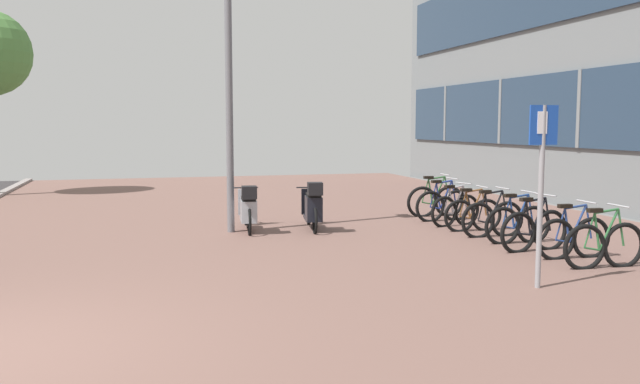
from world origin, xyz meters
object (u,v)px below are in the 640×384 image
bicycle_rack_01 (574,238)px  bicycle_rack_07 (443,205)px  bicycle_rack_02 (534,230)px  bicycle_rack_06 (455,210)px  bicycle_rack_08 (436,201)px  scooter_near (313,207)px  lamp_post (229,68)px  bicycle_rack_05 (473,215)px  bicycle_rack_04 (493,219)px  parking_sign (541,175)px  scooter_mid (248,209)px  bicycle_rack_03 (518,224)px  bicycle_rack_00 (604,245)px

bicycle_rack_01 → bicycle_rack_07: 4.23m
bicycle_rack_01 → bicycle_rack_02: size_ratio=0.95×
bicycle_rack_06 → bicycle_rack_08: bearing=81.0°
bicycle_rack_02 → scooter_near: bearing=134.8°
lamp_post → bicycle_rack_07: bearing=3.1°
bicycle_rack_05 → bicycle_rack_07: (0.04, 1.41, 0.02)m
bicycle_rack_01 → bicycle_rack_04: bearing=95.3°
bicycle_rack_06 → scooter_near: size_ratio=0.72×
bicycle_rack_02 → scooter_near: size_ratio=0.79×
bicycle_rack_02 → lamp_post: size_ratio=0.24×
bicycle_rack_05 → parking_sign: (-1.40, -4.29, 1.13)m
bicycle_rack_07 → parking_sign: size_ratio=0.58×
scooter_near → scooter_mid: size_ratio=0.95×
bicycle_rack_03 → bicycle_rack_07: size_ratio=0.97×
bicycle_rack_01 → parking_sign: bearing=-137.8°
scooter_near → parking_sign: bearing=-72.6°
bicycle_rack_05 → scooter_mid: size_ratio=0.68×
bicycle_rack_01 → bicycle_rack_02: bicycle_rack_02 is taller
parking_sign → lamp_post: bearing=120.7°
bicycle_rack_04 → bicycle_rack_07: (0.02, 2.11, 0.00)m
bicycle_rack_00 → bicycle_rack_03: bearing=92.8°
lamp_post → scooter_near: bearing=-7.9°
bicycle_rack_06 → bicycle_rack_08: size_ratio=0.90×
bicycle_rack_04 → scooter_near: (-3.06, 1.64, 0.12)m
parking_sign → bicycle_rack_05: bearing=71.9°
bicycle_rack_03 → bicycle_rack_01: bearing=-85.7°
bicycle_rack_08 → bicycle_rack_00: bearing=-89.8°
bicycle_rack_02 → bicycle_rack_05: bicycle_rack_02 is taller
bicycle_rack_03 → parking_sign: (-1.52, -2.88, 1.12)m
bicycle_rack_02 → bicycle_rack_07: bearing=89.0°
bicycle_rack_07 → bicycle_rack_08: size_ratio=0.96×
bicycle_rack_01 → bicycle_rack_05: size_ratio=1.06×
bicycle_rack_01 → lamp_post: bearing=140.7°
bicycle_rack_05 → parking_sign: 4.65m
bicycle_rack_04 → bicycle_rack_08: bearing=86.4°
scooter_mid → bicycle_rack_08: bearing=12.2°
bicycle_rack_03 → bicycle_rack_04: bearing=97.3°
bicycle_rack_03 → bicycle_rack_05: (-0.11, 1.41, -0.01)m
bicycle_rack_08 → parking_sign: size_ratio=0.60×
bicycle_rack_05 → bicycle_rack_07: size_ratio=0.92×
bicycle_rack_01 → scooter_near: scooter_near is taller
bicycle_rack_05 → lamp_post: bearing=166.0°
scooter_mid → scooter_near: bearing=-9.3°
bicycle_rack_03 → lamp_post: lamp_post is taller
bicycle_rack_00 → bicycle_rack_02: bicycle_rack_02 is taller
bicycle_rack_02 → scooter_mid: bearing=142.8°
bicycle_rack_02 → lamp_post: 6.33m
bicycle_rack_01 → lamp_post: 6.90m
bicycle_rack_02 → bicycle_rack_05: 2.11m
bicycle_rack_00 → scooter_mid: 6.49m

